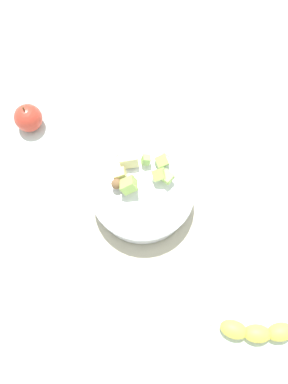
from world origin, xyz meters
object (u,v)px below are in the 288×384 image
Objects in this scene: serving_spoon at (143,124)px; whole_apple at (28,118)px; salad_bowl at (144,193)px; banana_whole at (257,332)px.

whole_apple is at bearing -83.79° from serving_spoon.
serving_spoon is at bearing 96.21° from whole_apple.
salad_bowl is 1.46× the size of banana_whole.
whole_apple is 0.69m from banana_whole.
whole_apple reaches higher than serving_spoon.
serving_spoon is 0.53m from banana_whole.
salad_bowl is 2.85× the size of whole_apple.
whole_apple is (0.03, -0.27, 0.02)m from serving_spoon.
serving_spoon is (-0.19, -0.02, -0.03)m from salad_bowl.
banana_whole reaches higher than serving_spoon.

